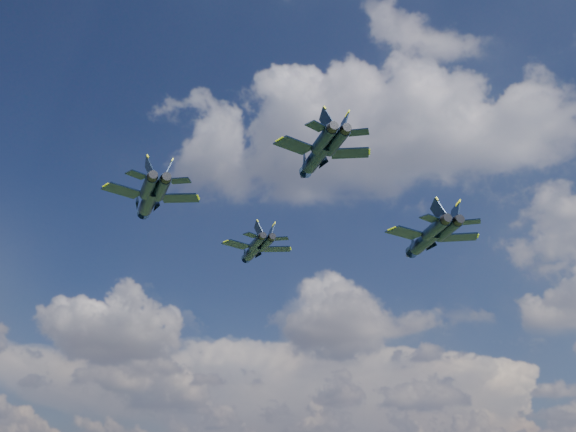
# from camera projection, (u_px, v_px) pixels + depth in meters

# --- Properties ---
(jet_lead) EXTENTS (11.66, 14.14, 3.56)m
(jet_lead) POSITION_uv_depth(u_px,v_px,m) (253.00, 251.00, 117.71)
(jet_lead) COLOR black
(jet_left) EXTENTS (12.95, 15.70, 3.95)m
(jet_left) POSITION_uv_depth(u_px,v_px,m) (148.00, 201.00, 96.57)
(jet_left) COLOR black
(jet_right) EXTENTS (13.08, 17.51, 4.26)m
(jet_right) POSITION_uv_depth(u_px,v_px,m) (424.00, 241.00, 104.42)
(jet_right) COLOR black
(jet_slot) EXTENTS (10.99, 14.02, 3.48)m
(jet_slot) POSITION_uv_depth(u_px,v_px,m) (316.00, 158.00, 82.53)
(jet_slot) COLOR black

